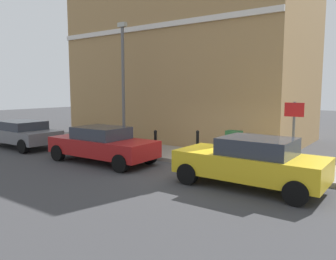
{
  "coord_description": "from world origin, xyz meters",
  "views": [
    {
      "loc": [
        -9.67,
        -5.87,
        2.82
      ],
      "look_at": [
        1.16,
        1.88,
        1.2
      ],
      "focal_mm": 35.43,
      "sensor_mm": 36.0,
      "label": 1
    }
  ],
  "objects_px": {
    "car_yellow": "(251,161)",
    "utility_cabinet": "(234,147)",
    "lamppost": "(123,79)",
    "street_sign": "(294,127)",
    "bollard_near_cabinet": "(198,142)",
    "bollard_far_kerb": "(155,142)",
    "car_red": "(102,144)",
    "car_grey": "(22,133)"
  },
  "relations": [
    {
      "from": "car_grey",
      "to": "bollard_far_kerb",
      "type": "xyz_separation_m",
      "value": [
        1.64,
        -7.02,
        0.0
      ]
    },
    {
      "from": "car_red",
      "to": "utility_cabinet",
      "type": "xyz_separation_m",
      "value": [
        2.59,
        -4.33,
        -0.05
      ]
    },
    {
      "from": "bollard_near_cabinet",
      "to": "car_red",
      "type": "bearing_deg",
      "value": 134.85
    },
    {
      "from": "car_yellow",
      "to": "bollard_near_cabinet",
      "type": "height_order",
      "value": "car_yellow"
    },
    {
      "from": "car_yellow",
      "to": "bollard_near_cabinet",
      "type": "distance_m",
      "value": 4.1
    },
    {
      "from": "car_red",
      "to": "bollard_near_cabinet",
      "type": "height_order",
      "value": "car_red"
    },
    {
      "from": "car_yellow",
      "to": "lamppost",
      "type": "relative_size",
      "value": 0.74
    },
    {
      "from": "bollard_near_cabinet",
      "to": "street_sign",
      "type": "distance_m",
      "value": 4.15
    },
    {
      "from": "street_sign",
      "to": "car_grey",
      "type": "bearing_deg",
      "value": 98.26
    },
    {
      "from": "utility_cabinet",
      "to": "bollard_far_kerb",
      "type": "bearing_deg",
      "value": 105.41
    },
    {
      "from": "bollard_far_kerb",
      "to": "car_yellow",
      "type": "bearing_deg",
      "value": -108.38
    },
    {
      "from": "car_red",
      "to": "lamppost",
      "type": "bearing_deg",
      "value": -64.83
    },
    {
      "from": "car_grey",
      "to": "utility_cabinet",
      "type": "bearing_deg",
      "value": -165.61
    },
    {
      "from": "car_grey",
      "to": "utility_cabinet",
      "type": "height_order",
      "value": "car_grey"
    },
    {
      "from": "lamppost",
      "to": "car_yellow",
      "type": "bearing_deg",
      "value": -108.51
    },
    {
      "from": "utility_cabinet",
      "to": "lamppost",
      "type": "bearing_deg",
      "value": 89.75
    },
    {
      "from": "car_red",
      "to": "car_grey",
      "type": "bearing_deg",
      "value": -2.19
    },
    {
      "from": "car_grey",
      "to": "lamppost",
      "type": "bearing_deg",
      "value": -150.1
    },
    {
      "from": "car_red",
      "to": "bollard_far_kerb",
      "type": "relative_size",
      "value": 4.31
    },
    {
      "from": "bollard_near_cabinet",
      "to": "street_sign",
      "type": "bearing_deg",
      "value": -101.19
    },
    {
      "from": "car_yellow",
      "to": "utility_cabinet",
      "type": "distance_m",
      "value": 2.9
    },
    {
      "from": "car_red",
      "to": "lamppost",
      "type": "xyz_separation_m",
      "value": [
        2.61,
        1.29,
        2.58
      ]
    },
    {
      "from": "bollard_far_kerb",
      "to": "lamppost",
      "type": "relative_size",
      "value": 0.18
    },
    {
      "from": "utility_cabinet",
      "to": "street_sign",
      "type": "xyz_separation_m",
      "value": [
        -0.68,
        -2.33,
        0.98
      ]
    },
    {
      "from": "utility_cabinet",
      "to": "street_sign",
      "type": "relative_size",
      "value": 0.5
    },
    {
      "from": "car_grey",
      "to": "car_red",
      "type": "bearing_deg",
      "value": 179.54
    },
    {
      "from": "car_yellow",
      "to": "lamppost",
      "type": "bearing_deg",
      "value": -17.93
    },
    {
      "from": "lamppost",
      "to": "utility_cabinet",
      "type": "bearing_deg",
      "value": -90.25
    },
    {
      "from": "car_grey",
      "to": "bollard_near_cabinet",
      "type": "distance_m",
      "value": 8.84
    },
    {
      "from": "lamppost",
      "to": "bollard_near_cabinet",
      "type": "bearing_deg",
      "value": -88.91
    },
    {
      "from": "bollard_near_cabinet",
      "to": "street_sign",
      "type": "height_order",
      "value": "street_sign"
    },
    {
      "from": "car_grey",
      "to": "utility_cabinet",
      "type": "xyz_separation_m",
      "value": [
        2.49,
        -10.09,
        -0.02
      ]
    },
    {
      "from": "car_red",
      "to": "utility_cabinet",
      "type": "distance_m",
      "value": 5.05
    },
    {
      "from": "car_yellow",
      "to": "bollard_far_kerb",
      "type": "bearing_deg",
      "value": -17.79
    },
    {
      "from": "car_yellow",
      "to": "utility_cabinet",
      "type": "relative_size",
      "value": 3.7
    },
    {
      "from": "car_red",
      "to": "bollard_far_kerb",
      "type": "xyz_separation_m",
      "value": [
        1.74,
        -1.27,
        -0.02
      ]
    },
    {
      "from": "street_sign",
      "to": "lamppost",
      "type": "distance_m",
      "value": 8.15
    },
    {
      "from": "utility_cabinet",
      "to": "lamppost",
      "type": "xyz_separation_m",
      "value": [
        0.02,
        5.62,
        2.62
      ]
    },
    {
      "from": "car_red",
      "to": "bollard_near_cabinet",
      "type": "relative_size",
      "value": 4.31
    },
    {
      "from": "car_grey",
      "to": "car_yellow",
      "type": "bearing_deg",
      "value": -179.05
    },
    {
      "from": "car_grey",
      "to": "bollard_near_cabinet",
      "type": "height_order",
      "value": "car_grey"
    },
    {
      "from": "bollard_far_kerb",
      "to": "car_red",
      "type": "bearing_deg",
      "value": 143.97
    }
  ]
}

